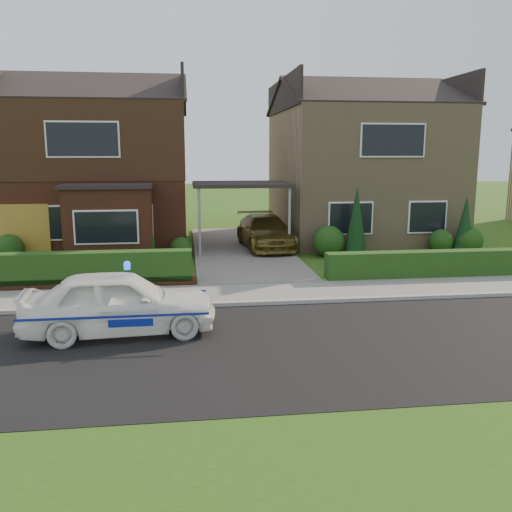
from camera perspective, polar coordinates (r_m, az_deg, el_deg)
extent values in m
plane|color=#234813|center=(11.43, 4.16, -9.35)|extent=(120.00, 120.00, 0.00)
cube|color=black|center=(11.43, 4.16, -9.35)|extent=(60.00, 6.00, 0.02)
cube|color=#9E9993|center=(14.26, 1.71, -4.94)|extent=(60.00, 0.16, 0.12)
cube|color=slate|center=(15.27, 1.09, -3.91)|extent=(60.00, 2.00, 0.10)
cube|color=#234813|center=(7.11, 12.91, -23.10)|extent=(60.00, 4.00, 0.01)
cube|color=#666059|center=(21.96, -1.56, 0.67)|extent=(3.80, 12.00, 0.12)
cube|color=brown|center=(24.79, -15.93, 8.04)|extent=(7.20, 8.00, 5.80)
cube|color=white|center=(21.28, -21.51, 3.24)|extent=(1.80, 0.08, 1.30)
cube|color=white|center=(20.74, -12.98, 3.54)|extent=(1.60, 0.08, 1.30)
cube|color=white|center=(20.80, -17.77, 11.62)|extent=(2.60, 0.08, 1.30)
cube|color=black|center=(24.77, -16.11, 11.39)|extent=(7.26, 8.06, 2.90)
cube|color=brown|center=(20.16, -15.19, 3.09)|extent=(3.00, 1.40, 2.70)
cube|color=black|center=(20.03, -15.39, 7.12)|extent=(3.20, 1.60, 0.14)
cube|color=#9C825F|center=(25.79, 10.77, 8.35)|extent=(7.20, 8.00, 5.80)
cube|color=white|center=(21.61, 9.92, 3.94)|extent=(1.80, 0.08, 1.30)
cube|color=white|center=(22.75, 17.58, 3.94)|extent=(1.60, 0.08, 1.30)
cube|color=white|center=(21.99, 14.21, 11.73)|extent=(2.60, 0.08, 1.30)
cube|color=black|center=(21.65, -1.60, 7.57)|extent=(3.80, 3.00, 0.14)
cylinder|color=gray|center=(20.27, -5.97, 3.45)|extent=(0.10, 0.10, 2.70)
cylinder|color=gray|center=(20.64, 3.53, 3.62)|extent=(0.10, 0.10, 2.70)
cube|color=olive|center=(21.53, -23.69, 2.22)|extent=(2.20, 0.10, 2.10)
cube|color=brown|center=(16.64, -19.75, -2.86)|extent=(7.70, 0.25, 0.36)
cube|color=#1C3B13|center=(16.82, -19.61, -3.34)|extent=(7.50, 0.55, 0.90)
cube|color=#1C3B13|center=(18.18, 18.89, -2.26)|extent=(7.50, 0.55, 0.80)
sphere|color=#1C3B13|center=(21.25, -24.57, 0.65)|extent=(1.08, 1.08, 1.08)
sphere|color=#1C3B13|center=(20.15, -12.46, 1.23)|extent=(1.32, 1.32, 1.32)
sphere|color=#1C3B13|center=(20.41, -7.88, 0.82)|extent=(0.84, 0.84, 0.84)
sphere|color=#1C3B13|center=(20.89, 7.65, 1.55)|extent=(1.20, 1.20, 1.20)
sphere|color=#1C3B13|center=(22.62, 18.91, 1.47)|extent=(0.96, 0.96, 0.96)
sphere|color=#1C3B13|center=(22.81, 21.51, 1.52)|extent=(1.08, 1.08, 1.08)
cone|color=black|center=(20.88, 10.50, 3.41)|extent=(0.90, 0.90, 2.60)
cone|color=black|center=(22.64, 21.16, 2.91)|extent=(0.90, 0.90, 2.20)
imported|color=white|center=(12.23, -14.17, -4.80)|extent=(1.98, 4.28, 1.42)
sphere|color=#193FF2|center=(12.02, -13.36, -1.16)|extent=(0.17, 0.17, 0.17)
cube|color=navy|center=(11.44, -14.64, -6.21)|extent=(3.83, 0.02, 0.05)
cube|color=navy|center=(13.05, -13.74, -4.05)|extent=(3.83, 0.01, 0.05)
ellipsoid|color=black|center=(12.26, -19.71, -3.72)|extent=(0.22, 0.17, 0.21)
sphere|color=white|center=(12.20, -19.70, -3.83)|extent=(0.11, 0.11, 0.11)
sphere|color=black|center=(12.21, -19.68, -3.11)|extent=(0.13, 0.13, 0.13)
cone|color=black|center=(12.21, -19.90, -2.80)|extent=(0.04, 0.04, 0.05)
cone|color=black|center=(12.19, -19.49, -2.79)|extent=(0.04, 0.04, 0.05)
imported|color=brown|center=(22.04, 1.00, 2.60)|extent=(2.16, 4.65, 1.32)
imported|color=gray|center=(18.16, -20.91, -1.18)|extent=(0.41, 0.29, 0.76)
imported|color=gray|center=(20.32, -19.85, 0.01)|extent=(0.49, 0.48, 0.69)
imported|color=gray|center=(16.90, -10.80, -1.35)|extent=(0.61, 0.61, 0.85)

